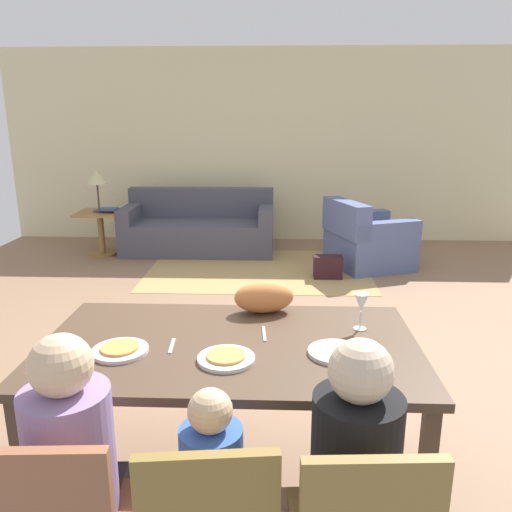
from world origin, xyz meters
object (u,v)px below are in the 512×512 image
Objects in this scene: handbag at (328,267)px; person_man at (78,486)px; plate_near_man at (120,351)px; person_woman at (351,494)px; side_table at (101,227)px; armchair at (366,241)px; couch at (199,229)px; book_upper at (109,209)px; wine_glass at (361,304)px; plate_near_child at (226,359)px; cat at (264,297)px; plate_near_woman at (336,352)px; person_child at (213,510)px; dining_table at (230,356)px; table_lamp at (97,178)px; book_lower at (114,211)px.

person_man is at bearing -107.62° from handbag.
person_man reaches higher than plate_near_man.
plate_near_man is 0.23× the size of person_woman.
person_man reaches higher than side_table.
person_woman reaches higher than armchair.
plate_near_man reaches higher than side_table.
couch is at bearing 94.24° from plate_near_man.
book_upper is at bearing 162.91° from handbag.
plate_near_child is at bearing -150.26° from wine_glass.
cat is 1.45× the size of book_upper.
wine_glass is (0.15, 0.28, 0.12)m from plate_near_woman.
person_child is (-0.48, -0.58, -0.34)m from plate_near_woman.
handbag is at bearing 76.61° from dining_table.
couch is 1.81× the size of armchair.
side_table is at bearing 110.03° from plate_near_man.
wine_glass is 4.62m from couch.
plate_near_man is at bearing -166.00° from dining_table.
wine_glass is (0.63, 0.18, 0.20)m from dining_table.
person_child is 0.83× the size of person_woman.
plate_near_woman is at bearing 1.19° from plate_near_man.
table_lamp is at bearing 110.03° from plate_near_man.
person_man is 5.15m from book_lower.
plate_near_woman is 0.43× the size of side_table.
plate_near_woman reaches higher than book_upper.
side_table is at bearing -179.44° from book_lower.
handbag is at bearing -136.07° from armchair.
book_upper is at bearing 114.70° from dining_table.
side_table is (-2.23, 3.88, -0.47)m from cat.
table_lamp is (-2.08, 4.95, 0.58)m from person_child.
table_lamp reaches higher than plate_near_woman.
plate_near_child is (-0.00, -0.18, 0.08)m from dining_table.
book_upper is at bearing 119.29° from plate_near_woman.
plate_near_child is at bearing -170.56° from plate_near_woman.
plate_near_child is at bearing -7.11° from plate_near_man.
cat is 0.59× the size of table_lamp.
plate_near_woman is 1.14× the size of book_lower.
person_woman is 2.05× the size of table_lamp.
plate_near_woman is 1.34× the size of wine_glass.
wine_glass is 3.28m from handbag.
wine_glass reaches higher than plate_near_woman.
handbag is (1.29, 4.05, -0.38)m from person_man.
wine_glass is at bearing -56.46° from table_lamp.
table_lamp is (-2.08, 4.27, 0.32)m from dining_table.
couch is (-0.83, 4.71, -0.47)m from plate_near_child.
person_woman is 4.61m from armchair.
person_woman is at bearing -46.05° from plate_near_child.
person_child is (-0.00, -0.68, -0.26)m from dining_table.
plate_near_man is 0.49m from plate_near_child.
person_woman is 1.01× the size of armchair.
plate_near_woman is 4.95m from book_upper.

